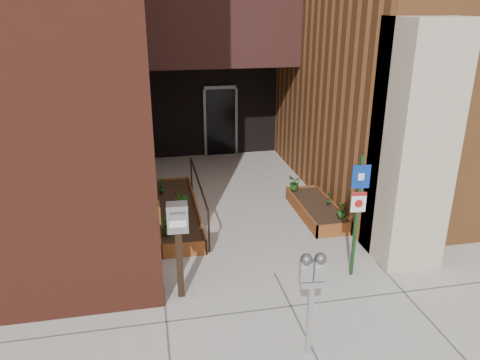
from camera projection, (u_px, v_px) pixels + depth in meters
ground at (274, 273)px, 8.48m from camera, size 80.00×80.00×0.00m
planter_left at (177, 212)px, 10.62m from camera, size 0.90×3.60×0.30m
planter_right at (316, 210)px, 10.75m from camera, size 0.80×2.20×0.30m
handrail at (199, 187)px, 10.45m from camera, size 0.04×3.34×0.90m
parking_meter at (312, 278)px, 6.14m from camera, size 0.36×0.18×1.58m
sign_post at (358, 204)px, 7.95m from camera, size 0.31×0.09×2.26m
payment_dropbox at (178, 231)px, 7.42m from camera, size 0.35×0.27×1.68m
shrub_left_a at (168, 224)px, 9.25m from camera, size 0.40×0.40×0.38m
shrub_left_b at (184, 205)px, 10.10m from camera, size 0.29×0.29×0.41m
shrub_left_c at (178, 198)px, 10.56m from camera, size 0.22×0.22×0.34m
shrub_left_d at (161, 186)px, 11.20m from camera, size 0.23×0.23×0.38m
shrub_right_a at (342, 210)px, 9.93m from camera, size 0.25×0.25×0.34m
shrub_right_b at (329, 198)px, 10.58m from camera, size 0.23×0.23×0.31m
shrub_right_c at (295, 183)px, 11.40m from camera, size 0.34×0.34×0.37m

